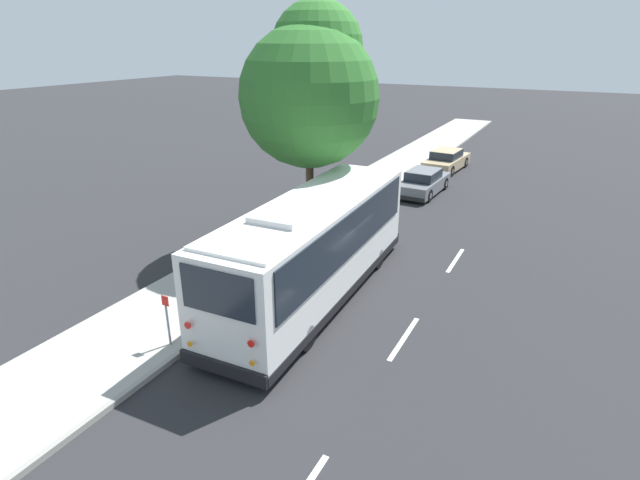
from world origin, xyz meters
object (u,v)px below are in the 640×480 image
object	(u,v)px
parked_sedan_gray	(423,182)
sign_post_near	(168,320)
parked_sedan_tan	(446,161)
street_tree	(311,87)
sign_post_far	(217,290)
shuttle_bus	(314,243)

from	to	relation	value
parked_sedan_gray	sign_post_near	size ratio (longest dim) A/B	3.03
parked_sedan_tan	sign_post_near	bearing A→B (deg)	-179.14
parked_sedan_tan	street_tree	xyz separation A→B (m)	(-14.73, 1.74, 5.55)
parked_sedan_tan	street_tree	world-z (taller)	street_tree
sign_post_far	shuttle_bus	bearing A→B (deg)	-39.58
shuttle_bus	sign_post_far	distance (m)	3.31
parked_sedan_tan	sign_post_far	size ratio (longest dim) A/B	3.52
shuttle_bus	parked_sedan_tan	world-z (taller)	shuttle_bus
parked_sedan_tan	street_tree	bearing A→B (deg)	177.74
shuttle_bus	parked_sedan_tan	xyz separation A→B (m)	(18.74, 0.54, -1.23)
street_tree	sign_post_near	xyz separation A→B (m)	(-8.47, -0.27, -5.26)
shuttle_bus	parked_sedan_gray	world-z (taller)	shuttle_bus
parked_sedan_gray	street_tree	distance (m)	10.74
street_tree	sign_post_far	xyz separation A→B (m)	(-6.44, -0.27, -5.33)
sign_post_near	sign_post_far	bearing A→B (deg)	0.00
shuttle_bus	parked_sedan_gray	distance (m)	13.05
parked_sedan_gray	sign_post_far	xyz separation A→B (m)	(-15.42, 1.70, 0.23)
parked_sedan_tan	sign_post_far	bearing A→B (deg)	-179.49
street_tree	sign_post_far	world-z (taller)	street_tree
sign_post_far	street_tree	bearing A→B (deg)	2.41
sign_post_near	sign_post_far	distance (m)	2.03
shuttle_bus	sign_post_near	size ratio (longest dim) A/B	7.01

